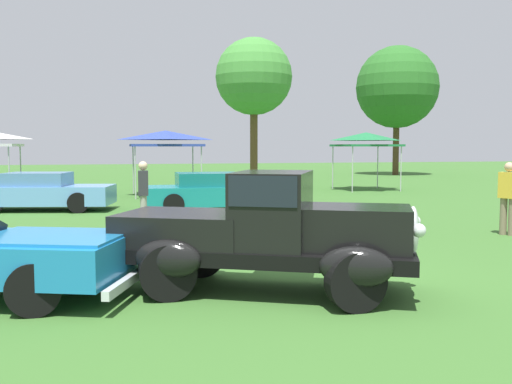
% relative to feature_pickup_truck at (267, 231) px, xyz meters
% --- Properties ---
extents(ground_plane, '(120.00, 120.00, 0.00)m').
position_rel_feature_pickup_truck_xyz_m(ground_plane, '(0.55, 0.30, -0.86)').
color(ground_plane, '#386628').
extents(feature_pickup_truck, '(4.33, 3.12, 1.70)m').
position_rel_feature_pickup_truck_xyz_m(feature_pickup_truck, '(0.00, 0.00, 0.00)').
color(feature_pickup_truck, black).
rests_on(feature_pickup_truck, ground_plane).
extents(show_car_skyblue, '(4.57, 2.53, 1.22)m').
position_rel_feature_pickup_truck_xyz_m(show_car_skyblue, '(-4.35, 11.63, -0.26)').
color(show_car_skyblue, '#669EDB').
rests_on(show_car_skyblue, ground_plane).
extents(show_car_teal, '(4.43, 1.77, 1.22)m').
position_rel_feature_pickup_truck_xyz_m(show_car_teal, '(0.92, 10.20, -0.26)').
color(show_car_teal, teal).
rests_on(show_car_teal, ground_plane).
extents(spectator_between_cars, '(0.26, 0.41, 1.69)m').
position_rel_feature_pickup_truck_xyz_m(spectator_between_cars, '(-1.40, 6.47, 0.05)').
color(spectator_between_cars, '#9E998E').
rests_on(spectator_between_cars, ground_plane).
extents(spectator_by_row, '(0.40, 0.47, 1.69)m').
position_rel_feature_pickup_truck_xyz_m(spectator_by_row, '(6.74, 3.65, 0.05)').
color(spectator_by_row, '#7F7056').
rests_on(spectator_by_row, ground_plane).
extents(canopy_tent_center_field, '(2.89, 2.89, 2.71)m').
position_rel_feature_pickup_truck_xyz_m(canopy_tent_center_field, '(-0.00, 16.28, 1.56)').
color(canopy_tent_center_field, '#B7B7BC').
rests_on(canopy_tent_center_field, ground_plane).
extents(canopy_tent_right_field, '(2.64, 2.64, 2.71)m').
position_rel_feature_pickup_truck_xyz_m(canopy_tent_right_field, '(9.40, 17.11, 1.56)').
color(canopy_tent_right_field, '#B7B7BC').
rests_on(canopy_tent_right_field, ground_plane).
extents(treeline_mid_left, '(4.44, 4.44, 8.30)m').
position_rel_feature_pickup_truck_xyz_m(treeline_mid_left, '(5.81, 24.67, 5.18)').
color(treeline_mid_left, brown).
rests_on(treeline_mid_left, ground_plane).
extents(treeline_center, '(5.84, 5.84, 9.20)m').
position_rel_feature_pickup_truck_xyz_m(treeline_center, '(17.60, 29.82, 5.40)').
color(treeline_center, '#47331E').
rests_on(treeline_center, ground_plane).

